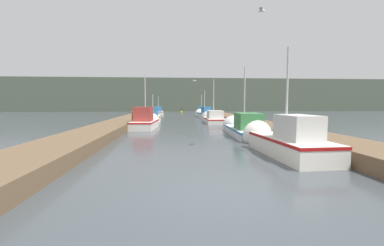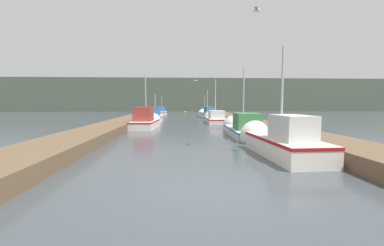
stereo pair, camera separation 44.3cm
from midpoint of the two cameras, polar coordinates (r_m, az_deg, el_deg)
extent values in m
plane|color=#3D4449|center=(5.77, 5.60, -15.30)|extent=(200.00, 200.00, 0.00)
cube|color=brown|center=(21.84, -16.03, -0.03)|extent=(2.32, 40.00, 0.51)
cube|color=brown|center=(22.31, 11.73, 0.15)|extent=(2.32, 40.00, 0.51)
cube|color=#4C5647|center=(62.50, -3.75, 6.09)|extent=(120.00, 16.00, 7.11)
cube|color=silver|center=(9.98, 19.69, -4.99)|extent=(1.75, 4.19, 0.69)
cube|color=#A71414|center=(9.94, 19.73, -3.37)|extent=(1.78, 4.22, 0.10)
cone|color=silver|center=(12.32, 14.25, -3.07)|extent=(1.54, 1.11, 1.49)
cube|color=silver|center=(9.43, 21.23, -0.89)|extent=(1.11, 1.71, 0.84)
cylinder|color=#B2B2B7|center=(10.13, 19.20, 6.49)|extent=(0.08, 0.08, 3.30)
cube|color=silver|center=(15.25, 10.97, -1.96)|extent=(1.85, 4.88, 0.47)
cube|color=#2665A0|center=(15.23, 10.98, -1.31)|extent=(1.88, 4.91, 0.10)
cone|color=silver|center=(18.19, 8.83, -0.88)|extent=(1.61, 1.30, 1.56)
cube|color=#387A42|center=(14.61, 11.54, 0.43)|extent=(1.34, 1.86, 0.90)
cylinder|color=#B2B2B7|center=(15.51, 10.79, 5.57)|extent=(0.08, 0.08, 3.54)
cube|color=silver|center=(19.53, -11.09, -0.34)|extent=(1.89, 4.18, 0.60)
cube|color=red|center=(19.51, -11.10, 0.36)|extent=(1.92, 4.21, 0.10)
cone|color=silver|center=(21.96, -9.85, 0.22)|extent=(1.56, 1.02, 1.49)
cube|color=#99332D|center=(18.98, -11.42, 1.97)|extent=(1.36, 1.49, 1.03)
cylinder|color=#B2B2B7|center=(19.76, -11.01, 5.67)|extent=(0.08, 0.08, 3.50)
cube|color=silver|center=(24.71, 4.41, 0.61)|extent=(1.79, 4.72, 0.47)
cube|color=red|center=(24.70, 4.41, 1.01)|extent=(1.82, 4.75, 0.10)
cone|color=silver|center=(27.59, 3.55, 1.03)|extent=(1.65, 1.16, 1.63)
cube|color=silver|center=(24.09, 4.61, 1.92)|extent=(1.37, 1.91, 0.72)
cylinder|color=#B2B2B7|center=(25.00, 4.32, 5.45)|extent=(0.08, 0.08, 3.71)
cube|color=silver|center=(28.55, -9.10, 1.16)|extent=(1.87, 3.98, 0.52)
cube|color=gold|center=(28.54, -9.10, 1.57)|extent=(1.90, 4.02, 0.10)
cone|color=silver|center=(30.89, -9.21, 1.42)|extent=(1.49, 0.97, 1.41)
cube|color=#2D6699|center=(28.04, -9.09, 2.58)|extent=(1.17, 1.44, 0.92)
cylinder|color=#B2B2B7|center=(28.79, -9.15, 4.01)|extent=(0.08, 0.08, 2.31)
cube|color=silver|center=(32.51, 2.54, 1.75)|extent=(1.84, 4.94, 0.66)
cube|color=teal|center=(32.50, 2.54, 2.23)|extent=(1.87, 4.97, 0.10)
cone|color=silver|center=(35.44, 1.59, 2.00)|extent=(1.49, 1.22, 1.41)
cube|color=#2D6699|center=(31.89, 2.76, 2.96)|extent=(1.07, 1.93, 0.74)
cylinder|color=#B2B2B7|center=(32.83, 2.43, 4.83)|extent=(0.08, 0.08, 2.84)
cube|color=silver|center=(37.89, 1.77, 2.12)|extent=(1.90, 4.00, 0.60)
cube|color=#A92222|center=(37.88, 1.77, 2.48)|extent=(1.93, 4.03, 0.10)
cone|color=silver|center=(40.22, 1.70, 2.27)|extent=(1.53, 0.91, 1.47)
cube|color=#2D6699|center=(37.39, 1.78, 3.11)|extent=(1.18, 1.41, 0.73)
cylinder|color=#B2B2B7|center=(38.15, 1.77, 4.42)|extent=(0.08, 0.08, 2.44)
cube|color=silver|center=(41.21, -7.77, 2.24)|extent=(1.77, 3.78, 0.53)
cube|color=#D8601C|center=(41.21, -7.77, 2.52)|extent=(1.80, 3.81, 0.10)
cone|color=silver|center=(43.44, -7.88, 2.36)|extent=(1.43, 0.91, 1.37)
cube|color=#2D6699|center=(40.73, -7.76, 3.13)|extent=(1.08, 1.19, 0.78)
cylinder|color=#B2B2B7|center=(41.45, -7.81, 4.27)|extent=(0.08, 0.08, 2.39)
cylinder|color=#473523|center=(20.44, -13.54, 0.73)|extent=(0.23, 0.23, 1.23)
cylinder|color=silver|center=(20.41, -13.57, 2.51)|extent=(0.26, 0.26, 0.04)
cylinder|color=#473523|center=(44.83, -8.55, 2.77)|extent=(0.21, 0.21, 1.08)
cylinder|color=silver|center=(44.81, -8.56, 3.48)|extent=(0.24, 0.24, 0.04)
sphere|color=gold|center=(47.80, -2.66, 2.44)|extent=(0.46, 0.46, 0.46)
cylinder|color=black|center=(47.78, -2.66, 3.01)|extent=(0.06, 0.06, 0.50)
ellipsoid|color=white|center=(22.49, -0.08, 9.39)|extent=(0.28, 0.31, 0.12)
cube|color=gray|center=(22.40, -0.34, 9.46)|extent=(0.29, 0.26, 0.07)
cube|color=gray|center=(22.59, 0.17, 9.42)|extent=(0.29, 0.26, 0.07)
ellipsoid|color=white|center=(11.25, 13.98, 23.02)|extent=(0.31, 0.25, 0.12)
cube|color=gray|center=(11.39, 14.07, 22.90)|extent=(0.23, 0.30, 0.07)
cube|color=gray|center=(11.13, 13.89, 23.35)|extent=(0.23, 0.30, 0.07)
camera|label=1|loc=(0.22, -90.69, -0.06)|focal=24.00mm
camera|label=2|loc=(0.22, 89.31, 0.06)|focal=24.00mm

